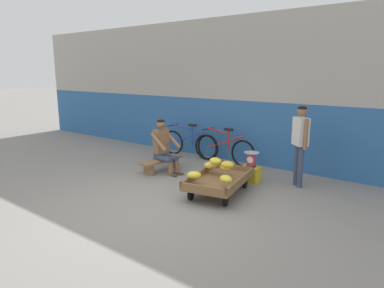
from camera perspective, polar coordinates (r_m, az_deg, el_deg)
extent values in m
plane|color=gray|center=(5.74, -5.76, -10.12)|extent=(80.00, 80.00, 0.00)
cube|color=#2D609E|center=(8.25, 10.42, 1.91)|extent=(16.00, 0.30, 1.48)
cube|color=#A8A399|center=(8.13, 10.88, 13.78)|extent=(16.00, 0.30, 1.92)
cube|color=brown|center=(6.19, 4.54, -6.11)|extent=(1.10, 1.57, 0.05)
cube|color=brown|center=(6.32, 1.18, -4.98)|extent=(0.31, 1.42, 0.10)
cube|color=brown|center=(6.04, 8.09, -5.92)|extent=(0.31, 1.42, 0.10)
cube|color=brown|center=(6.80, 6.77, -3.84)|extent=(0.83, 0.20, 0.10)
cube|color=brown|center=(5.56, 1.82, -7.40)|extent=(0.83, 0.20, 0.10)
cylinder|color=black|center=(6.80, 3.65, -5.73)|extent=(0.08, 0.19, 0.18)
cylinder|color=black|center=(6.59, 8.73, -6.42)|extent=(0.08, 0.19, 0.18)
cylinder|color=black|center=(5.93, -0.19, -8.40)|extent=(0.08, 0.19, 0.18)
cylinder|color=black|center=(5.69, 5.56, -9.34)|extent=(0.08, 0.19, 0.18)
ellipsoid|color=yellow|center=(6.35, 5.55, -3.88)|extent=(0.28, 0.24, 0.13)
ellipsoid|color=yellow|center=(6.48, 3.09, -3.52)|extent=(0.30, 0.28, 0.13)
ellipsoid|color=yellow|center=(5.87, 0.37, -5.16)|extent=(0.30, 0.28, 0.13)
ellipsoid|color=yellow|center=(5.69, 5.63, -5.78)|extent=(0.29, 0.25, 0.13)
ellipsoid|color=yellow|center=(6.28, 3.92, -2.84)|extent=(0.24, 0.18, 0.13)
ellipsoid|color=gold|center=(6.05, 5.93, -3.43)|extent=(0.26, 0.21, 0.13)
cube|color=olive|center=(7.59, -5.09, -2.65)|extent=(0.32, 1.11, 0.05)
cube|color=olive|center=(7.89, -3.14, -3.05)|extent=(0.24, 0.09, 0.22)
cube|color=olive|center=(7.36, -7.14, -4.24)|extent=(0.24, 0.09, 0.22)
cylinder|color=brown|center=(7.38, -2.52, -3.91)|extent=(0.10, 0.10, 0.27)
cube|color=#4C3D2D|center=(7.37, -2.20, -4.86)|extent=(0.23, 0.12, 0.04)
cylinder|color=#38425B|center=(7.48, -3.58, -2.24)|extent=(0.41, 0.18, 0.13)
cylinder|color=brown|center=(7.27, -3.57, -4.18)|extent=(0.10, 0.10, 0.27)
cube|color=#4C3D2D|center=(7.26, -3.24, -5.14)|extent=(0.23, 0.12, 0.04)
cylinder|color=#38425B|center=(7.36, -4.62, -2.48)|extent=(0.41, 0.18, 0.13)
cube|color=#38425B|center=(7.56, -5.10, -1.95)|extent=(0.25, 0.31, 0.14)
cube|color=brown|center=(7.49, -5.15, 0.50)|extent=(0.22, 0.34, 0.52)
cylinder|color=brown|center=(7.50, -3.19, 0.74)|extent=(0.48, 0.14, 0.36)
cylinder|color=brown|center=(7.24, -5.54, 0.30)|extent=(0.48, 0.14, 0.36)
sphere|color=brown|center=(7.42, -5.20, 3.34)|extent=(0.19, 0.19, 0.19)
ellipsoid|color=black|center=(7.42, -5.21, 3.74)|extent=(0.17, 0.17, 0.09)
cube|color=gold|center=(6.98, 9.71, -4.89)|extent=(0.36, 0.28, 0.30)
cylinder|color=#28282D|center=(6.93, 9.76, -3.58)|extent=(0.20, 0.20, 0.03)
cube|color=#C6384C|center=(6.90, 9.79, -2.50)|extent=(0.16, 0.10, 0.24)
cylinder|color=white|center=(6.85, 9.58, -2.59)|extent=(0.13, 0.01, 0.13)
cylinder|color=#B2B5BA|center=(6.87, 9.83, -1.41)|extent=(0.30, 0.30, 0.01)
torus|color=black|center=(9.04, -3.17, 0.26)|extent=(0.64, 0.09, 0.64)
torus|color=black|center=(8.48, 2.35, -0.52)|extent=(0.64, 0.09, 0.64)
cylinder|color=#234299|center=(8.71, -0.50, 1.17)|extent=(1.03, 0.10, 0.43)
cylinder|color=#234299|center=(8.65, 0.05, 1.36)|extent=(0.04, 0.04, 0.48)
cylinder|color=#234299|center=(8.79, -1.61, 2.85)|extent=(0.62, 0.07, 0.12)
cube|color=black|center=(8.60, 0.05, 3.13)|extent=(0.21, 0.11, 0.05)
cylinder|color=black|center=(8.96, -3.20, 3.14)|extent=(0.06, 0.48, 0.03)
torus|color=black|center=(8.46, 2.63, -0.56)|extent=(0.64, 0.09, 0.64)
torus|color=black|center=(7.88, 8.46, -1.61)|extent=(0.64, 0.09, 0.64)
cylinder|color=#AD231E|center=(8.12, 5.47, 0.31)|extent=(1.03, 0.10, 0.43)
cylinder|color=#AD231E|center=(8.05, 6.05, 0.49)|extent=(0.04, 0.04, 0.48)
cylinder|color=#AD231E|center=(8.19, 4.34, 2.15)|extent=(0.62, 0.07, 0.12)
cube|color=black|center=(8.00, 6.10, 2.39)|extent=(0.21, 0.11, 0.05)
cylinder|color=black|center=(8.37, 2.66, 2.52)|extent=(0.06, 0.48, 0.03)
cylinder|color=#38425B|center=(6.76, 17.50, -3.64)|extent=(0.10, 0.10, 0.80)
cylinder|color=#38425B|center=(6.90, 16.92, -3.29)|extent=(0.10, 0.10, 0.80)
cube|color=silver|center=(6.69, 17.55, 2.00)|extent=(0.37, 0.37, 0.52)
cylinder|color=brown|center=(6.50, 18.34, 1.50)|extent=(0.07, 0.07, 0.56)
cylinder|color=brown|center=(6.88, 16.79, 2.14)|extent=(0.07, 0.07, 0.56)
sphere|color=brown|center=(6.64, 17.76, 5.19)|extent=(0.19, 0.19, 0.19)
ellipsoid|color=black|center=(6.63, 17.79, 5.64)|extent=(0.17, 0.17, 0.09)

